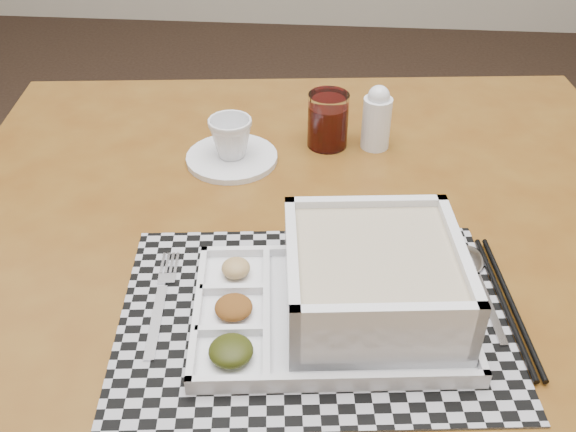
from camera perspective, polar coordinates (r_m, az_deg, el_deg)
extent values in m
plane|color=black|center=(2.02, -16.79, -8.51)|extent=(5.00, 5.00, 0.00)
cube|color=#5E3311|center=(0.89, 2.51, -3.91)|extent=(1.21, 1.21, 0.04)
cylinder|color=#5E3311|center=(1.59, -17.10, -3.81)|extent=(0.05, 0.05, 0.78)
cylinder|color=#5E3311|center=(1.62, 18.63, -3.19)|extent=(0.05, 0.05, 0.78)
cube|color=#5E3311|center=(1.31, 1.16, 7.26)|extent=(0.94, 0.14, 0.09)
cube|color=#9F9EA5|center=(0.78, 2.18, -8.77)|extent=(0.49, 0.38, 0.00)
cube|color=white|center=(0.77, 3.74, -8.69)|extent=(0.34, 0.25, 0.01)
cube|color=white|center=(0.84, 3.20, -3.04)|extent=(0.32, 0.04, 0.01)
cube|color=white|center=(0.69, 4.49, -14.27)|extent=(0.32, 0.04, 0.01)
cube|color=white|center=(0.77, -8.05, -8.26)|extent=(0.03, 0.22, 0.01)
cube|color=white|center=(0.79, 15.19, -7.63)|extent=(0.03, 0.22, 0.01)
cube|color=white|center=(0.76, -1.92, -8.22)|extent=(0.03, 0.20, 0.01)
cube|color=white|center=(0.74, -5.27, -10.11)|extent=(0.08, 0.02, 0.01)
cube|color=white|center=(0.79, -5.03, -6.51)|extent=(0.08, 0.02, 0.01)
ellipsoid|color=black|center=(0.71, -5.10, -11.84)|extent=(0.05, 0.05, 0.02)
ellipsoid|color=#53310D|center=(0.76, -4.86, -8.08)|extent=(0.04, 0.04, 0.02)
ellipsoid|color=olive|center=(0.81, -4.66, -4.63)|extent=(0.04, 0.04, 0.02)
cube|color=white|center=(0.78, 7.40, -7.42)|extent=(0.22, 0.22, 0.01)
cube|color=white|center=(0.82, 6.74, -0.94)|extent=(0.20, 0.03, 0.09)
cube|color=white|center=(0.68, 8.69, -10.61)|extent=(0.20, 0.03, 0.09)
cube|color=white|center=(0.74, 0.35, -5.51)|extent=(0.03, 0.20, 0.09)
cube|color=white|center=(0.77, 14.62, -5.08)|extent=(0.03, 0.20, 0.09)
cube|color=#C7B894|center=(0.75, 7.60, -5.56)|extent=(0.20, 0.20, 0.08)
cube|color=silver|center=(0.78, -11.41, -9.16)|extent=(0.03, 0.12, 0.00)
cube|color=silver|center=(0.83, -10.72, -5.49)|extent=(0.02, 0.02, 0.00)
cube|color=silver|center=(0.86, -11.06, -4.15)|extent=(0.01, 0.04, 0.00)
cube|color=silver|center=(0.86, -10.67, -4.15)|extent=(0.01, 0.04, 0.00)
cube|color=silver|center=(0.86, -10.27, -4.15)|extent=(0.01, 0.04, 0.00)
cube|color=silver|center=(0.86, -9.87, -4.15)|extent=(0.01, 0.04, 0.00)
cube|color=silver|center=(0.82, 17.48, -7.82)|extent=(0.02, 0.12, 0.00)
ellipsoid|color=silver|center=(0.88, 15.93, -3.69)|extent=(0.04, 0.06, 0.01)
cylinder|color=black|center=(0.83, 18.59, -7.34)|extent=(0.03, 0.24, 0.01)
cylinder|color=black|center=(0.83, 19.24, -7.30)|extent=(0.03, 0.24, 0.01)
cylinder|color=white|center=(1.06, -5.01, 5.17)|extent=(0.15, 0.15, 0.01)
imported|color=white|center=(1.04, -5.11, 6.95)|extent=(0.07, 0.07, 0.07)
cylinder|color=white|center=(1.08, 3.57, 8.50)|extent=(0.07, 0.07, 0.09)
cylinder|color=#3E0605|center=(1.09, 3.55, 7.99)|extent=(0.06, 0.06, 0.07)
cylinder|color=white|center=(1.09, 7.85, 8.18)|extent=(0.05, 0.05, 0.09)
sphere|color=white|center=(1.07, 8.07, 10.51)|extent=(0.04, 0.04, 0.04)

